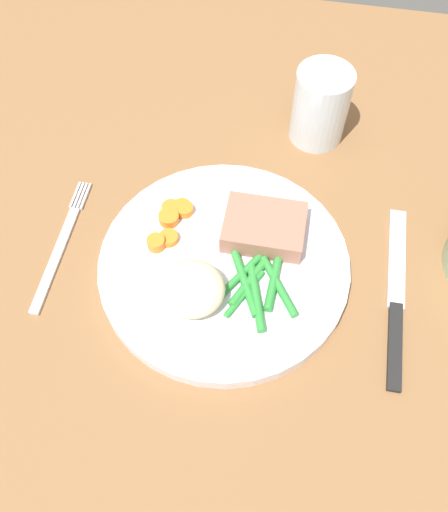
# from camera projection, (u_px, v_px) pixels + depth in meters

# --- Properties ---
(dining_table) EXTENTS (1.20, 0.90, 0.02)m
(dining_table) POSITION_uv_depth(u_px,v_px,m) (223.00, 256.00, 0.60)
(dining_table) COLOR brown
(dining_table) RESTS_ON ground
(dinner_plate) EXTENTS (0.25, 0.25, 0.02)m
(dinner_plate) POSITION_uv_depth(u_px,v_px,m) (224.00, 265.00, 0.57)
(dinner_plate) COLOR white
(dinner_plate) RESTS_ON dining_table
(meat_portion) EXTENTS (0.08, 0.06, 0.02)m
(meat_portion) POSITION_uv_depth(u_px,v_px,m) (264.00, 227.00, 0.57)
(meat_portion) COLOR #A86B56
(meat_portion) RESTS_ON dinner_plate
(mashed_potatoes) EXTENTS (0.06, 0.06, 0.04)m
(mashed_potatoes) POSITION_uv_depth(u_px,v_px,m) (191.00, 289.00, 0.52)
(mashed_potatoes) COLOR beige
(mashed_potatoes) RESTS_ON dinner_plate
(carrot_slices) EXTENTS (0.04, 0.07, 0.01)m
(carrot_slices) POSITION_uv_depth(u_px,v_px,m) (171.00, 221.00, 0.58)
(carrot_slices) COLOR orange
(carrot_slices) RESTS_ON dinner_plate
(green_beans) EXTENTS (0.08, 0.11, 0.01)m
(green_beans) POSITION_uv_depth(u_px,v_px,m) (258.00, 283.00, 0.54)
(green_beans) COLOR #2D8C38
(green_beans) RESTS_ON dinner_plate
(fork) EXTENTS (0.01, 0.17, 0.00)m
(fork) POSITION_uv_depth(u_px,v_px,m) (61.00, 245.00, 0.59)
(fork) COLOR silver
(fork) RESTS_ON dining_table
(knife) EXTENTS (0.02, 0.21, 0.01)m
(knife) POSITION_uv_depth(u_px,v_px,m) (396.00, 298.00, 0.56)
(knife) COLOR black
(knife) RESTS_ON dining_table
(water_glass) EXTENTS (0.06, 0.06, 0.09)m
(water_glass) POSITION_uv_depth(u_px,v_px,m) (320.00, 110.00, 0.64)
(water_glass) COLOR silver
(water_glass) RESTS_ON dining_table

